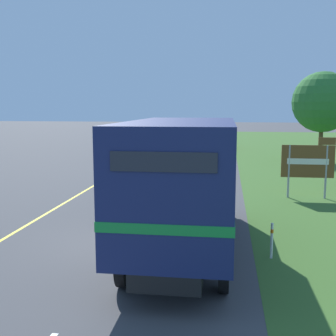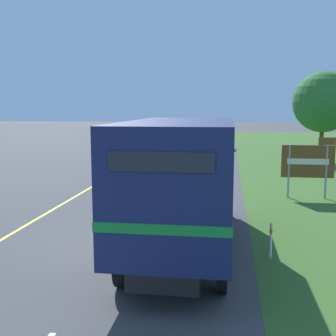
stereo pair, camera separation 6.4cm
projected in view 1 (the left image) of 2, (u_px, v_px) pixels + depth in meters
The scene contains 14 objects.
ground_plane at pixel (123, 244), 12.21m from camera, with size 200.00×200.00×0.00m, color #444447.
edge_line_yellow at pixel (141, 158), 32.72m from camera, with size 0.12×73.76×0.01m, color yellow.
centre_dash_near at pixel (126, 240), 12.59m from camera, with size 0.12×2.60×0.01m, color white.
centre_dash_mid_a at pixel (161, 195), 19.06m from camera, with size 0.12×2.60×0.01m, color white.
centre_dash_mid_b at pixel (178, 173), 25.53m from camera, with size 0.12×2.60×0.01m, color white.
centre_dash_far at pixel (188, 159), 32.00m from camera, with size 0.12×2.60×0.01m, color white.
centre_dash_farthest at pixel (194, 150), 38.46m from camera, with size 0.12×2.60×0.01m, color white.
horse_trailer_truck at pixel (185, 179), 11.38m from camera, with size 2.57×8.47×3.61m.
lead_car_white at pixel (153, 155), 26.46m from camera, with size 1.80×4.42×1.84m.
lead_car_red_ahead at pixel (217, 138), 40.69m from camera, with size 1.80×4.16×1.99m.
lead_car_black_ahead at pixel (193, 128), 58.61m from camera, with size 1.80×4.41×2.10m.
highway_sign at pixel (309, 162), 18.19m from camera, with size 2.23×0.09×2.66m.
roadside_tree_mid at pixel (323, 102), 30.21m from camera, with size 4.35×4.35×6.48m.
delineator_post at pixel (272, 240), 11.00m from camera, with size 0.08×0.08×0.95m.
Camera 1 is at (2.92, -11.47, 3.95)m, focal length 45.00 mm.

